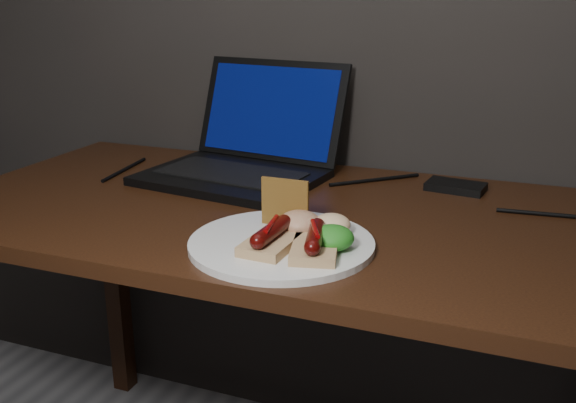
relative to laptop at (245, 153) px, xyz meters
The scene contains 11 objects.
desk 0.30m from the laptop, 47.08° to the right, with size 1.40×0.70×0.75m.
laptop is the anchor object (origin of this frame).
hard_drive 0.47m from the laptop, ahead, with size 0.12×0.07×0.02m, color black.
desk_cables 0.18m from the laptop, 17.79° to the right, with size 0.99×0.37×0.01m.
plate 0.45m from the laptop, 57.71° to the right, with size 0.31×0.31×0.01m, color silver.
bread_sausage_center 0.48m from the laptop, 60.33° to the right, with size 0.08×0.12×0.04m.
bread_sausage_right 0.51m from the laptop, 53.08° to the right, with size 0.10×0.13×0.04m.
crispbread 0.38m from the laptop, 54.92° to the right, with size 0.09×0.01×0.09m, color olive.
salad_greens 0.50m from the laptop, 49.48° to the right, with size 0.07×0.07×0.04m, color #155F13.
salsa_mound 0.42m from the laptop, 52.95° to the right, with size 0.07×0.07×0.04m, color maroon.
coleslaw_mound 0.44m from the laptop, 46.35° to the right, with size 0.06×0.06×0.04m, color beige.
Camera 1 is at (0.42, 0.28, 1.15)m, focal length 40.00 mm.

